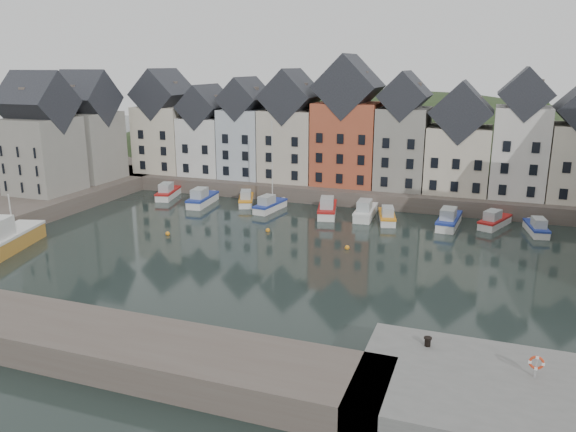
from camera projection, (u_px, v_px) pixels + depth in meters
The scene contains 22 objects.
ground at pixel (275, 258), 55.07m from camera, with size 260.00×260.00×0.00m, color black.
far_quay at pixel (349, 187), 82.04m from camera, with size 90.00×16.00×2.00m, color brown.
left_quay at pixel (6, 209), 69.68m from camera, with size 14.00×54.00×2.00m, color brown.
near_quay at pixel (528, 406), 29.43m from camera, with size 18.00×10.00×2.00m, color #60605E.
near_wall at pixel (21, 328), 38.12m from camera, with size 50.00×6.00×2.00m, color brown.
hillside at pixel (378, 255), 110.58m from camera, with size 153.60×70.40×64.00m.
far_terrace at pixel (370, 136), 77.11m from camera, with size 72.37×8.16×17.78m.
left_terrace at pixel (66, 136), 76.83m from camera, with size 7.65×17.00×15.69m.
mooring_buoys at pixel (259, 237), 61.18m from camera, with size 20.50×5.50×0.50m.
boat_a at pixel (168, 193), 79.66m from camera, with size 3.45×6.72×2.47m.
boat_b at pixel (202, 199), 75.64m from camera, with size 2.80×7.04×2.64m.
boat_c at pixel (246, 199), 75.90m from camera, with size 3.86×6.12×2.25m.
boat_d at pixel (270, 205), 72.56m from camera, with size 2.69×6.31×11.68m.
boat_e at pixel (327, 209), 70.43m from camera, with size 3.71×7.29×2.68m.
boat_f at pixel (365, 212), 69.24m from camera, with size 2.46×6.89×2.61m.
boat_g at pixel (387, 217), 67.40m from camera, with size 3.12×6.08×2.23m.
boat_h at pixel (449, 220), 65.31m from camera, with size 2.63×7.02×2.64m.
boat_i at pixel (494, 221), 65.36m from camera, with size 3.91×6.22×2.29m.
boat_j at pixel (537, 228), 62.79m from camera, with size 2.70×5.81×2.15m.
large_vessel at pixel (0, 241), 55.89m from camera, with size 5.82×11.63×5.84m.
mooring_bollard at pixel (428, 341), 33.59m from camera, with size 0.48×0.48×0.56m.
life_ring_post at pixel (536, 363), 30.03m from camera, with size 0.80×0.17×1.30m.
Camera 1 is at (18.91, -48.55, 18.33)m, focal length 35.00 mm.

